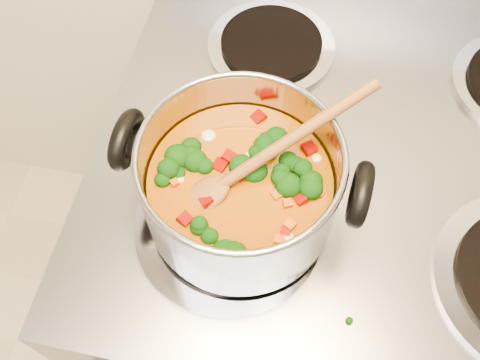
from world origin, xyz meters
name	(u,v)px	position (x,y,z in m)	size (l,w,h in m)	color
electric_range	(335,265)	(0.06, 1.16, 0.47)	(0.80, 0.72, 1.08)	gray
stockpot	(240,185)	(-0.12, 1.02, 1.00)	(0.29, 0.23, 0.14)	#9C9BA3
wooden_spoon	(248,167)	(-0.11, 1.03, 1.03)	(0.21, 0.18, 0.11)	brown
cooktop_crumbs	(230,215)	(-0.13, 1.02, 0.92)	(0.35, 0.34, 0.01)	black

